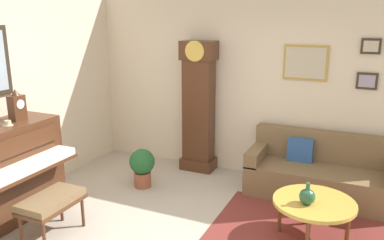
{
  "coord_description": "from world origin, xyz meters",
  "views": [
    {
      "loc": [
        1.57,
        -3.26,
        2.38
      ],
      "look_at": [
        -0.46,
        1.22,
        1.07
      ],
      "focal_mm": 36.77,
      "sensor_mm": 36.0,
      "label": 1
    }
  ],
  "objects_px": {
    "potted_plant": "(142,165)",
    "teacup": "(8,124)",
    "green_jug": "(307,196)",
    "piano": "(2,174)",
    "grandfather_clock": "(199,110)",
    "piano_bench": "(51,202)",
    "coffee_table": "(314,204)",
    "mantel_clock": "(17,106)",
    "couch": "(320,173)"
  },
  "relations": [
    {
      "from": "grandfather_clock",
      "to": "mantel_clock",
      "type": "xyz_separation_m",
      "value": [
        -1.45,
        -2.11,
        0.37
      ]
    },
    {
      "from": "couch",
      "to": "piano_bench",
      "type": "bearing_deg",
      "value": -138.04
    },
    {
      "from": "grandfather_clock",
      "to": "potted_plant",
      "type": "height_order",
      "value": "grandfather_clock"
    },
    {
      "from": "grandfather_clock",
      "to": "piano_bench",
      "type": "bearing_deg",
      "value": -105.04
    },
    {
      "from": "piano_bench",
      "to": "mantel_clock",
      "type": "relative_size",
      "value": 1.84
    },
    {
      "from": "piano_bench",
      "to": "teacup",
      "type": "xyz_separation_m",
      "value": [
        -0.69,
        0.14,
        0.78
      ]
    },
    {
      "from": "coffee_table",
      "to": "mantel_clock",
      "type": "relative_size",
      "value": 2.32
    },
    {
      "from": "piano",
      "to": "green_jug",
      "type": "bearing_deg",
      "value": 16.31
    },
    {
      "from": "potted_plant",
      "to": "piano_bench",
      "type": "bearing_deg",
      "value": -97.94
    },
    {
      "from": "piano_bench",
      "to": "potted_plant",
      "type": "bearing_deg",
      "value": 82.06
    },
    {
      "from": "couch",
      "to": "potted_plant",
      "type": "relative_size",
      "value": 3.39
    },
    {
      "from": "coffee_table",
      "to": "green_jug",
      "type": "height_order",
      "value": "green_jug"
    },
    {
      "from": "grandfather_clock",
      "to": "potted_plant",
      "type": "bearing_deg",
      "value": -115.47
    },
    {
      "from": "piano",
      "to": "coffee_table",
      "type": "xyz_separation_m",
      "value": [
        3.41,
        1.08,
        -0.17
      ]
    },
    {
      "from": "piano",
      "to": "teacup",
      "type": "bearing_deg",
      "value": 45.68
    },
    {
      "from": "piano",
      "to": "mantel_clock",
      "type": "bearing_deg",
      "value": 89.74
    },
    {
      "from": "piano",
      "to": "potted_plant",
      "type": "relative_size",
      "value": 2.57
    },
    {
      "from": "green_jug",
      "to": "couch",
      "type": "bearing_deg",
      "value": 90.2
    },
    {
      "from": "potted_plant",
      "to": "couch",
      "type": "bearing_deg",
      "value": 18.01
    },
    {
      "from": "coffee_table",
      "to": "teacup",
      "type": "bearing_deg",
      "value": -163.41
    },
    {
      "from": "piano",
      "to": "grandfather_clock",
      "type": "relative_size",
      "value": 0.71
    },
    {
      "from": "teacup",
      "to": "green_jug",
      "type": "height_order",
      "value": "teacup"
    },
    {
      "from": "couch",
      "to": "mantel_clock",
      "type": "distance_m",
      "value": 3.98
    },
    {
      "from": "piano",
      "to": "teacup",
      "type": "relative_size",
      "value": 12.41
    },
    {
      "from": "piano",
      "to": "piano_bench",
      "type": "distance_m",
      "value": 0.81
    },
    {
      "from": "coffee_table",
      "to": "potted_plant",
      "type": "distance_m",
      "value": 2.44
    },
    {
      "from": "piano_bench",
      "to": "mantel_clock",
      "type": "height_order",
      "value": "mantel_clock"
    },
    {
      "from": "piano_bench",
      "to": "couch",
      "type": "distance_m",
      "value": 3.43
    },
    {
      "from": "potted_plant",
      "to": "teacup",
      "type": "bearing_deg",
      "value": -123.11
    },
    {
      "from": "coffee_table",
      "to": "potted_plant",
      "type": "relative_size",
      "value": 1.57
    },
    {
      "from": "mantel_clock",
      "to": "green_jug",
      "type": "height_order",
      "value": "mantel_clock"
    },
    {
      "from": "couch",
      "to": "teacup",
      "type": "bearing_deg",
      "value": -146.46
    },
    {
      "from": "piano",
      "to": "piano_bench",
      "type": "relative_size",
      "value": 2.06
    },
    {
      "from": "teacup",
      "to": "potted_plant",
      "type": "height_order",
      "value": "teacup"
    },
    {
      "from": "piano",
      "to": "coffee_table",
      "type": "distance_m",
      "value": 3.58
    },
    {
      "from": "piano",
      "to": "piano_bench",
      "type": "height_order",
      "value": "piano"
    },
    {
      "from": "green_jug",
      "to": "teacup",
      "type": "bearing_deg",
      "value": -164.79
    },
    {
      "from": "potted_plant",
      "to": "grandfather_clock",
      "type": "bearing_deg",
      "value": 64.53
    },
    {
      "from": "mantel_clock",
      "to": "teacup",
      "type": "distance_m",
      "value": 0.29
    },
    {
      "from": "mantel_clock",
      "to": "green_jug",
      "type": "bearing_deg",
      "value": 11.01
    },
    {
      "from": "couch",
      "to": "mantel_clock",
      "type": "relative_size",
      "value": 5.0
    },
    {
      "from": "piano_bench",
      "to": "grandfather_clock",
      "type": "distance_m",
      "value": 2.64
    },
    {
      "from": "piano",
      "to": "piano_bench",
      "type": "xyz_separation_m",
      "value": [
        0.79,
        -0.05,
        -0.18
      ]
    },
    {
      "from": "piano",
      "to": "potted_plant",
      "type": "distance_m",
      "value": 1.81
    },
    {
      "from": "couch",
      "to": "teacup",
      "type": "xyz_separation_m",
      "value": [
        -3.24,
        -2.15,
        0.87
      ]
    },
    {
      "from": "mantel_clock",
      "to": "green_jug",
      "type": "relative_size",
      "value": 1.58
    },
    {
      "from": "piano_bench",
      "to": "green_jug",
      "type": "height_order",
      "value": "green_jug"
    },
    {
      "from": "grandfather_clock",
      "to": "green_jug",
      "type": "bearing_deg",
      "value": -37.82
    },
    {
      "from": "couch",
      "to": "coffee_table",
      "type": "bearing_deg",
      "value": -86.54
    },
    {
      "from": "mantel_clock",
      "to": "potted_plant",
      "type": "relative_size",
      "value": 0.68
    }
  ]
}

